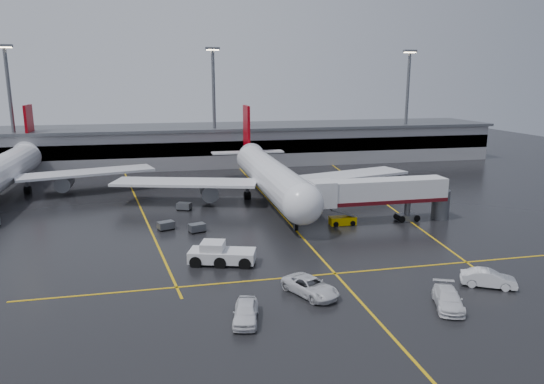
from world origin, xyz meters
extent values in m
plane|color=black|center=(0.00, 0.00, 0.00)|extent=(220.00, 220.00, 0.00)
cube|color=gold|center=(0.00, 0.00, 0.01)|extent=(0.25, 90.00, 0.02)
cube|color=gold|center=(0.00, -22.00, 0.01)|extent=(60.00, 0.25, 0.02)
cube|color=gold|center=(-20.00, 10.00, 0.01)|extent=(9.99, 69.35, 0.02)
cube|color=gold|center=(18.00, 10.00, 0.01)|extent=(7.57, 69.64, 0.02)
cube|color=gray|center=(0.00, 48.00, 4.00)|extent=(120.00, 18.00, 8.00)
cube|color=black|center=(0.00, 39.20, 4.50)|extent=(120.00, 0.40, 3.00)
cube|color=#595B60|center=(0.00, 48.00, 8.30)|extent=(122.00, 19.00, 0.60)
cylinder|color=#595B60|center=(-45.00, 42.00, 12.50)|extent=(0.70, 0.70, 25.00)
cube|color=#595B60|center=(-45.00, 42.00, 25.20)|extent=(3.00, 1.20, 0.50)
cube|color=#FFE5B2|center=(-45.00, 42.00, 24.90)|extent=(2.60, 0.90, 0.20)
cylinder|color=#595B60|center=(-5.00, 42.00, 12.50)|extent=(0.70, 0.70, 25.00)
cube|color=#595B60|center=(-5.00, 42.00, 25.20)|extent=(3.00, 1.20, 0.50)
cube|color=#FFE5B2|center=(-5.00, 42.00, 24.90)|extent=(2.60, 0.90, 0.20)
cylinder|color=#595B60|center=(40.00, 42.00, 12.50)|extent=(0.70, 0.70, 25.00)
cube|color=#595B60|center=(40.00, 42.00, 25.20)|extent=(3.00, 1.20, 0.50)
cube|color=#FFE5B2|center=(40.00, 42.00, 24.90)|extent=(2.60, 0.90, 0.20)
cylinder|color=silver|center=(0.00, 8.00, 4.20)|extent=(5.20, 36.00, 5.20)
sphere|color=silver|center=(0.00, -10.00, 4.20)|extent=(5.20, 5.20, 5.20)
cone|color=silver|center=(0.00, 29.00, 4.80)|extent=(4.94, 8.00, 4.94)
cube|color=#900009|center=(0.00, 30.00, 9.70)|extent=(0.50, 5.50, 8.50)
cube|color=silver|center=(0.00, 29.00, 5.00)|extent=(14.00, 3.00, 0.25)
cube|color=silver|center=(-13.00, 10.00, 3.40)|extent=(22.80, 11.83, 0.40)
cube|color=silver|center=(13.00, 10.00, 3.40)|extent=(22.80, 11.83, 0.40)
cylinder|color=#595B60|center=(-9.50, 9.00, 2.00)|extent=(2.60, 4.50, 2.60)
cylinder|color=#595B60|center=(9.50, 9.00, 2.00)|extent=(2.60, 4.50, 2.60)
cylinder|color=#595B60|center=(0.00, -7.00, 1.00)|extent=(0.56, 0.56, 2.00)
cylinder|color=#595B60|center=(-3.20, 11.00, 1.00)|extent=(0.56, 0.56, 2.00)
cylinder|color=#595B60|center=(3.20, 11.00, 1.00)|extent=(0.56, 0.56, 2.00)
cylinder|color=black|center=(0.00, -7.00, 0.45)|extent=(0.40, 1.10, 1.10)
cylinder|color=black|center=(-3.20, 11.00, 0.55)|extent=(1.00, 1.40, 1.40)
cylinder|color=black|center=(3.20, 11.00, 0.55)|extent=(1.00, 1.40, 1.40)
cone|color=silver|center=(-42.00, 41.00, 4.80)|extent=(4.94, 8.00, 4.94)
cube|color=#900009|center=(-42.00, 42.00, 9.70)|extent=(0.50, 5.50, 8.50)
cube|color=silver|center=(-42.00, 41.00, 5.00)|extent=(14.00, 3.00, 0.25)
cube|color=silver|center=(-29.00, 22.00, 3.40)|extent=(22.80, 11.83, 0.40)
cylinder|color=#595B60|center=(-32.50, 21.00, 2.00)|extent=(2.60, 4.50, 2.60)
cylinder|color=#595B60|center=(-38.80, 23.00, 1.00)|extent=(0.56, 0.56, 2.00)
cylinder|color=black|center=(-38.80, 23.00, 0.55)|extent=(1.00, 1.40, 1.40)
cube|color=silver|center=(12.00, -6.00, 4.40)|extent=(18.00, 3.20, 3.00)
cube|color=#48090F|center=(12.00, -6.00, 3.10)|extent=(18.00, 3.30, 0.50)
cube|color=silver|center=(3.80, -6.00, 4.40)|extent=(3.00, 3.40, 3.30)
cylinder|color=#595B60|center=(16.00, -6.00, 1.50)|extent=(0.80, 0.80, 3.00)
cube|color=#595B60|center=(16.00, -6.00, 0.45)|extent=(2.60, 1.60, 0.90)
cylinder|color=#595B60|center=(21.00, -6.00, 2.00)|extent=(2.40, 2.40, 4.00)
cylinder|color=black|center=(14.90, -6.00, 0.45)|extent=(0.90, 1.80, 0.90)
cylinder|color=black|center=(17.10, -6.00, 0.45)|extent=(0.90, 1.80, 0.90)
cube|color=silver|center=(-10.61, -16.81, 0.88)|extent=(7.35, 4.63, 1.17)
cube|color=silver|center=(-11.55, -16.53, 1.86)|extent=(2.94, 2.94, 0.98)
cube|color=black|center=(-11.55, -16.53, 1.86)|extent=(2.64, 2.64, 0.88)
cylinder|color=black|center=(-13.04, -16.07, 0.54)|extent=(2.08, 3.18, 1.27)
cylinder|color=black|center=(-10.61, -16.81, 0.54)|extent=(2.08, 3.18, 1.27)
cylinder|color=black|center=(-8.18, -17.56, 0.54)|extent=(2.08, 3.18, 1.27)
cube|color=#D6A800|center=(6.77, -5.88, 0.53)|extent=(3.53, 1.54, 1.07)
cube|color=#595B60|center=(6.77, -5.88, 1.55)|extent=(3.39, 0.96, 1.22)
cylinder|color=black|center=(5.60, -5.86, 0.29)|extent=(0.72, 1.67, 0.68)
cylinder|color=black|center=(7.93, -5.91, 0.29)|extent=(0.72, 1.67, 0.68)
imported|color=silver|center=(-3.85, -26.25, 0.79)|extent=(4.86, 6.30, 1.59)
imported|color=silver|center=(6.80, -31.13, 0.76)|extent=(3.94, 5.68, 1.53)
imported|color=silver|center=(12.84, -28.09, 0.80)|extent=(5.10, 3.86, 1.61)
imported|color=white|center=(-10.32, -29.91, 0.81)|extent=(2.93, 5.07, 1.62)
cube|color=#595B60|center=(-12.40, -5.21, 0.65)|extent=(2.31, 1.88, 0.90)
cylinder|color=black|center=(-13.00, -5.94, 0.18)|extent=(0.40, 0.20, 0.40)
cylinder|color=black|center=(-11.48, -5.42, 0.18)|extent=(0.40, 0.20, 0.40)
cylinder|color=black|center=(-13.32, -4.99, 0.18)|extent=(0.40, 0.20, 0.40)
cylinder|color=black|center=(-11.81, -4.48, 0.18)|extent=(0.40, 0.20, 0.40)
cube|color=#595B60|center=(-16.23, -3.32, 0.65)|extent=(2.34, 1.94, 0.90)
cylinder|color=black|center=(-16.79, -4.08, 0.18)|extent=(0.40, 0.20, 0.40)
cylinder|color=black|center=(-15.30, -3.49, 0.18)|extent=(0.40, 0.20, 0.40)
cylinder|color=black|center=(-17.15, -3.15, 0.18)|extent=(0.40, 0.20, 0.40)
cylinder|color=black|center=(-15.67, -2.56, 0.18)|extent=(0.40, 0.20, 0.40)
cube|color=#595B60|center=(-13.49, 6.19, 0.65)|extent=(2.36, 2.02, 0.90)
cylinder|color=black|center=(-14.42, 6.08, 0.18)|extent=(0.40, 0.20, 0.40)
cylinder|color=black|center=(-12.97, 5.41, 0.18)|extent=(0.40, 0.20, 0.40)
cylinder|color=black|center=(-14.00, 6.98, 0.18)|extent=(0.40, 0.20, 0.40)
cylinder|color=black|center=(-12.55, 6.31, 0.18)|extent=(0.40, 0.20, 0.40)
camera|label=1|loc=(-16.15, -65.90, 18.85)|focal=32.82mm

